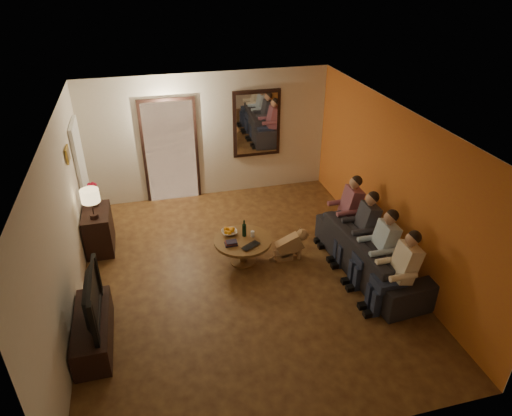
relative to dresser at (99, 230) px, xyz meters
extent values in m
cube|color=#432312|center=(2.25, -1.40, -0.37)|extent=(5.00, 6.00, 0.01)
cube|color=white|center=(2.25, -1.40, 2.23)|extent=(5.00, 6.00, 0.01)
cube|color=beige|center=(2.25, 1.60, 0.93)|extent=(5.00, 0.02, 2.60)
cube|color=beige|center=(2.25, -4.40, 0.93)|extent=(5.00, 0.02, 2.60)
cube|color=beige|center=(-0.25, -1.40, 0.93)|extent=(0.02, 6.00, 2.60)
cube|color=beige|center=(4.75, -1.40, 0.93)|extent=(0.02, 6.00, 2.60)
cube|color=orange|center=(4.74, -1.40, 0.93)|extent=(0.01, 6.00, 2.60)
cube|color=#FFE0A5|center=(1.45, 1.58, 0.68)|extent=(1.00, 0.06, 2.10)
cube|color=black|center=(1.45, 1.57, 0.68)|extent=(1.12, 0.04, 2.22)
cube|color=silver|center=(1.70, 1.58, 0.53)|extent=(0.45, 0.03, 1.70)
cube|color=black|center=(3.25, 1.56, 1.13)|extent=(1.00, 0.05, 1.40)
cube|color=white|center=(3.25, 1.53, 1.13)|extent=(0.86, 0.02, 1.26)
cube|color=white|center=(-0.21, 0.90, 0.65)|extent=(0.06, 0.85, 2.04)
cube|color=#B28C33|center=(-0.22, -0.10, 1.48)|extent=(0.03, 0.28, 0.24)
cube|color=brown|center=(-0.21, -0.10, 1.48)|extent=(0.01, 0.22, 0.18)
cube|color=black|center=(0.00, 0.00, 0.00)|extent=(0.45, 0.83, 0.73)
cube|color=black|center=(0.00, -2.34, -0.15)|extent=(0.45, 1.29, 0.43)
imported|color=black|center=(0.00, -2.34, 0.38)|extent=(1.11, 0.15, 0.64)
imported|color=black|center=(4.35, -1.80, -0.02)|extent=(2.48, 1.13, 0.70)
cylinder|color=brown|center=(2.34, -1.04, -0.14)|extent=(1.20, 1.20, 0.45)
imported|color=white|center=(2.16, -0.82, 0.12)|extent=(0.26, 0.26, 0.06)
cylinder|color=silver|center=(2.52, -0.99, 0.13)|extent=(0.06, 0.06, 0.10)
imported|color=black|center=(2.44, -1.32, 0.10)|extent=(0.39, 0.35, 0.03)
camera|label=1|loc=(0.98, -7.21, 4.24)|focal=32.00mm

